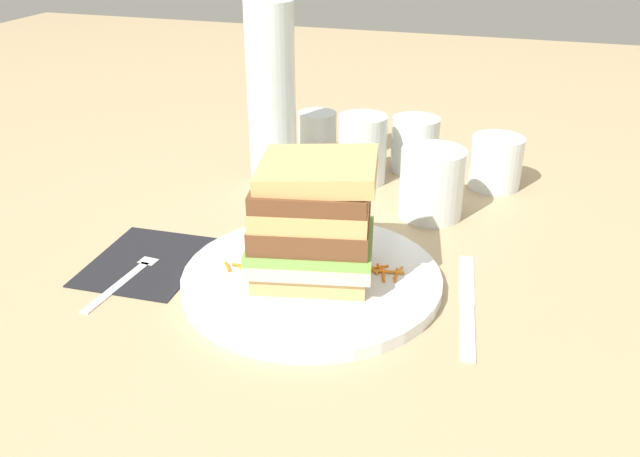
% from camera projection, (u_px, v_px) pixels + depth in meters
% --- Properties ---
extents(ground_plane, '(3.00, 3.00, 0.00)m').
position_uv_depth(ground_plane, '(322.00, 291.00, 0.71)').
color(ground_plane, tan).
extents(main_plate, '(0.28, 0.28, 0.01)m').
position_uv_depth(main_plate, '(312.00, 279.00, 0.72)').
color(main_plate, white).
rests_on(main_plate, ground_plane).
extents(sandwich, '(0.15, 0.13, 0.13)m').
position_uv_depth(sandwich, '(312.00, 221.00, 0.69)').
color(sandwich, tan).
rests_on(sandwich, main_plate).
extents(carrot_shred_0, '(0.01, 0.02, 0.00)m').
position_uv_depth(carrot_shred_0, '(251.00, 260.00, 0.74)').
color(carrot_shred_0, orange).
rests_on(carrot_shred_0, main_plate).
extents(carrot_shred_1, '(0.03, 0.01, 0.00)m').
position_uv_depth(carrot_shred_1, '(254.00, 266.00, 0.73)').
color(carrot_shred_1, orange).
rests_on(carrot_shred_1, main_plate).
extents(carrot_shred_2, '(0.02, 0.00, 0.00)m').
position_uv_depth(carrot_shred_2, '(244.00, 264.00, 0.73)').
color(carrot_shred_2, orange).
rests_on(carrot_shred_2, main_plate).
extents(carrot_shred_3, '(0.01, 0.02, 0.00)m').
position_uv_depth(carrot_shred_3, '(228.00, 267.00, 0.73)').
color(carrot_shred_3, orange).
rests_on(carrot_shred_3, main_plate).
extents(carrot_shred_4, '(0.02, 0.01, 0.00)m').
position_uv_depth(carrot_shred_4, '(245.00, 270.00, 0.72)').
color(carrot_shred_4, orange).
rests_on(carrot_shred_4, main_plate).
extents(carrot_shred_5, '(0.01, 0.02, 0.00)m').
position_uv_depth(carrot_shred_5, '(381.00, 270.00, 0.72)').
color(carrot_shred_5, orange).
rests_on(carrot_shred_5, main_plate).
extents(carrot_shred_6, '(0.01, 0.03, 0.00)m').
position_uv_depth(carrot_shred_6, '(396.00, 275.00, 0.71)').
color(carrot_shred_6, orange).
rests_on(carrot_shred_6, main_plate).
extents(carrot_shred_7, '(0.00, 0.03, 0.00)m').
position_uv_depth(carrot_shred_7, '(368.00, 274.00, 0.72)').
color(carrot_shred_7, orange).
rests_on(carrot_shred_7, main_plate).
extents(carrot_shred_8, '(0.02, 0.01, 0.00)m').
position_uv_depth(carrot_shred_8, '(380.00, 267.00, 0.73)').
color(carrot_shred_8, orange).
rests_on(carrot_shred_8, main_plate).
extents(carrot_shred_9, '(0.02, 0.02, 0.00)m').
position_uv_depth(carrot_shred_9, '(371.00, 269.00, 0.73)').
color(carrot_shred_9, orange).
rests_on(carrot_shred_9, main_plate).
extents(carrot_shred_10, '(0.01, 0.03, 0.00)m').
position_uv_depth(carrot_shred_10, '(398.00, 273.00, 0.72)').
color(carrot_shred_10, orange).
rests_on(carrot_shred_10, main_plate).
extents(carrot_shred_11, '(0.01, 0.03, 0.00)m').
position_uv_depth(carrot_shred_11, '(383.00, 274.00, 0.72)').
color(carrot_shred_11, orange).
rests_on(carrot_shred_11, main_plate).
extents(carrot_shred_12, '(0.03, 0.01, 0.00)m').
position_uv_depth(carrot_shred_12, '(389.00, 272.00, 0.72)').
color(carrot_shred_12, orange).
rests_on(carrot_shred_12, main_plate).
extents(napkin_dark, '(0.13, 0.15, 0.00)m').
position_uv_depth(napkin_dark, '(146.00, 263.00, 0.77)').
color(napkin_dark, black).
rests_on(napkin_dark, ground_plane).
extents(fork, '(0.03, 0.17, 0.00)m').
position_uv_depth(fork, '(134.00, 269.00, 0.75)').
color(fork, silver).
rests_on(fork, napkin_dark).
extents(knife, '(0.04, 0.20, 0.00)m').
position_uv_depth(knife, '(467.00, 305.00, 0.69)').
color(knife, silver).
rests_on(knife, ground_plane).
extents(juice_glass, '(0.08, 0.08, 0.09)m').
position_uv_depth(juice_glass, '(431.00, 187.00, 0.87)').
color(juice_glass, white).
rests_on(juice_glass, ground_plane).
extents(water_bottle, '(0.07, 0.07, 0.31)m').
position_uv_depth(water_bottle, '(271.00, 88.00, 0.92)').
color(water_bottle, silver).
rests_on(water_bottle, ground_plane).
extents(empty_tumbler_0, '(0.07, 0.07, 0.08)m').
position_uv_depth(empty_tumbler_0, '(415.00, 144.00, 1.01)').
color(empty_tumbler_0, silver).
rests_on(empty_tumbler_0, ground_plane).
extents(empty_tumbler_1, '(0.06, 0.06, 0.08)m').
position_uv_depth(empty_tumbler_1, '(317.00, 136.00, 1.05)').
color(empty_tumbler_1, silver).
rests_on(empty_tumbler_1, ground_plane).
extents(empty_tumbler_2, '(0.07, 0.07, 0.07)m').
position_uv_depth(empty_tumbler_2, '(496.00, 162.00, 0.95)').
color(empty_tumbler_2, silver).
rests_on(empty_tumbler_2, ground_plane).
extents(empty_tumbler_3, '(0.07, 0.07, 0.10)m').
position_uv_depth(empty_tumbler_3, '(362.00, 149.00, 0.97)').
color(empty_tumbler_3, silver).
rests_on(empty_tumbler_3, ground_plane).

